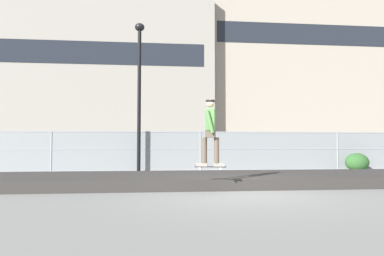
{
  "coord_description": "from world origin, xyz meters",
  "views": [
    {
      "loc": [
        -2.09,
        -8.71,
        1.23
      ],
      "look_at": [
        -0.67,
        4.94,
        1.89
      ],
      "focal_mm": 32.88,
      "sensor_mm": 36.0,
      "label": 1
    }
  ],
  "objects_px": {
    "skater": "(210,128)",
    "parked_car_near": "(137,152)",
    "skateboard": "(211,167)",
    "street_lamp": "(139,79)",
    "shrub_left": "(357,162)"
  },
  "relations": [
    {
      "from": "street_lamp",
      "to": "shrub_left",
      "type": "relative_size",
      "value": 6.18
    },
    {
      "from": "skateboard",
      "to": "parked_car_near",
      "type": "distance_m",
      "value": 10.59
    },
    {
      "from": "parked_car_near",
      "to": "shrub_left",
      "type": "relative_size",
      "value": 4.1
    },
    {
      "from": "skater",
      "to": "parked_car_near",
      "type": "distance_m",
      "value": 10.62
    },
    {
      "from": "skateboard",
      "to": "shrub_left",
      "type": "bearing_deg",
      "value": 39.79
    },
    {
      "from": "skater",
      "to": "parked_car_near",
      "type": "xyz_separation_m",
      "value": [
        -2.37,
        10.32,
        -0.82
      ]
    },
    {
      "from": "skateboard",
      "to": "shrub_left",
      "type": "xyz_separation_m",
      "value": [
        7.92,
        6.59,
        -0.24
      ]
    },
    {
      "from": "skateboard",
      "to": "street_lamp",
      "type": "xyz_separation_m",
      "value": [
        -2.14,
        7.0,
        3.54
      ]
    },
    {
      "from": "skater",
      "to": "skateboard",
      "type": "bearing_deg",
      "value": -90.0
    },
    {
      "from": "skateboard",
      "to": "street_lamp",
      "type": "height_order",
      "value": "street_lamp"
    },
    {
      "from": "street_lamp",
      "to": "shrub_left",
      "type": "bearing_deg",
      "value": -2.3
    },
    {
      "from": "skateboard",
      "to": "street_lamp",
      "type": "bearing_deg",
      "value": 106.98
    },
    {
      "from": "skater",
      "to": "street_lamp",
      "type": "distance_m",
      "value": 7.75
    },
    {
      "from": "street_lamp",
      "to": "parked_car_near",
      "type": "relative_size",
      "value": 1.51
    },
    {
      "from": "skateboard",
      "to": "parked_car_near",
      "type": "xyz_separation_m",
      "value": [
        -2.37,
        10.32,
        0.17
      ]
    }
  ]
}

